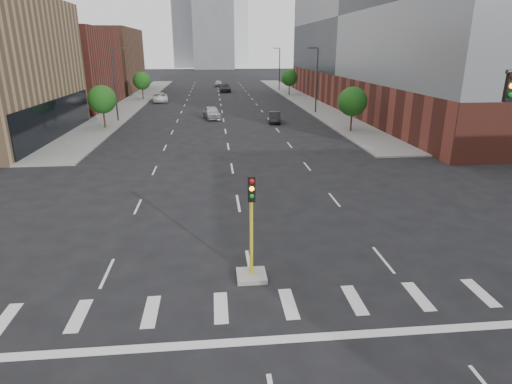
{
  "coord_description": "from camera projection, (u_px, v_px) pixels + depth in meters",
  "views": [
    {
      "loc": [
        -1.36,
        -6.45,
        8.95
      ],
      "look_at": [
        0.55,
        12.61,
        2.5
      ],
      "focal_mm": 30.0,
      "sensor_mm": 36.0,
      "label": 1
    }
  ],
  "objects": [
    {
      "name": "car_far_left",
      "position": [
        160.0,
        97.0,
        75.03
      ],
      "size": [
        3.2,
        5.82,
        1.54
      ],
      "primitive_type": "imported",
      "rotation": [
        0.0,
        0.0,
        0.12
      ],
      "color": "white",
      "rests_on": "ground"
    },
    {
      "name": "tower_mid",
      "position": [
        213.0,
        18.0,
        190.65
      ],
      "size": [
        18.0,
        18.0,
        44.0
      ],
      "primitive_type": "cube",
      "color": "slate",
      "rests_on": "ground"
    },
    {
      "name": "median_traffic_signal",
      "position": [
        251.0,
        257.0,
        17.21
      ],
      "size": [
        1.2,
        1.2,
        4.4
      ],
      "color": "#999993",
      "rests_on": "ground"
    },
    {
      "name": "car_deep_right",
      "position": [
        225.0,
        88.0,
        92.28
      ],
      "size": [
        2.47,
        5.77,
        1.66
      ],
      "primitive_type": "imported",
      "rotation": [
        0.0,
        0.0,
        -0.03
      ],
      "color": "#222228",
      "rests_on": "ground"
    },
    {
      "name": "sidewalk_left_far",
      "position": [
        137.0,
        100.0,
        77.4
      ],
      "size": [
        5.0,
        92.0,
        0.15
      ],
      "primitive_type": "cube",
      "color": "gray",
      "rests_on": "ground"
    },
    {
      "name": "car_distant",
      "position": [
        219.0,
        83.0,
        105.28
      ],
      "size": [
        2.13,
        4.75,
        1.59
      ],
      "primitive_type": "imported",
      "rotation": [
        0.0,
        0.0,
        -0.05
      ],
      "color": "#A6A7AB",
      "rests_on": "ground"
    },
    {
      "name": "building_left_far_a",
      "position": [
        44.0,
        68.0,
        66.79
      ],
      "size": [
        20.0,
        22.0,
        12.0
      ],
      "primitive_type": "cube",
      "color": "brown",
      "rests_on": "ground"
    },
    {
      "name": "building_left_far_b",
      "position": [
        88.0,
        60.0,
        91.14
      ],
      "size": [
        20.0,
        24.0,
        13.0
      ],
      "primitive_type": "cube",
      "color": "brown",
      "rests_on": "ground"
    },
    {
      "name": "building_right_main",
      "position": [
        414.0,
        34.0,
        64.93
      ],
      "size": [
        24.0,
        70.0,
        22.0
      ],
      "color": "brown",
      "rests_on": "ground"
    },
    {
      "name": "tree_right_far",
      "position": [
        289.0,
        78.0,
        84.75
      ],
      "size": [
        3.2,
        3.2,
        4.85
      ],
      "color": "#382619",
      "rests_on": "ground"
    },
    {
      "name": "streetlight_right_b",
      "position": [
        279.0,
        67.0,
        93.61
      ],
      "size": [
        1.6,
        0.22,
        9.07
      ],
      "color": "#2D2D30",
      "rests_on": "ground"
    },
    {
      "name": "streetlight_right_a",
      "position": [
        316.0,
        78.0,
        60.6
      ],
      "size": [
        1.6,
        0.22,
        9.07
      ],
      "color": "#2D2D30",
      "rests_on": "ground"
    },
    {
      "name": "car_near_left",
      "position": [
        212.0,
        113.0,
        56.95
      ],
      "size": [
        2.7,
        5.13,
        1.67
      ],
      "primitive_type": "imported",
      "rotation": [
        0.0,
        0.0,
        0.16
      ],
      "color": "#B2B2B7",
      "rests_on": "ground"
    },
    {
      "name": "tree_right_near",
      "position": [
        353.0,
        102.0,
        47.03
      ],
      "size": [
        3.2,
        3.2,
        4.85
      ],
      "color": "#382619",
      "rests_on": "ground"
    },
    {
      "name": "tree_left_far",
      "position": [
        142.0,
        81.0,
        77.38
      ],
      "size": [
        3.2,
        3.2,
        4.85
      ],
      "color": "#382619",
      "rests_on": "ground"
    },
    {
      "name": "streetlight_left",
      "position": [
        115.0,
        82.0,
        53.35
      ],
      "size": [
        1.6,
        0.22,
        9.07
      ],
      "color": "#2D2D30",
      "rests_on": "ground"
    },
    {
      "name": "sidewalk_right_far",
      "position": [
        300.0,
        98.0,
        80.24
      ],
      "size": [
        5.0,
        92.0,
        0.15
      ],
      "primitive_type": "cube",
      "color": "gray",
      "rests_on": "ground"
    },
    {
      "name": "tree_left_near",
      "position": [
        102.0,
        99.0,
        49.09
      ],
      "size": [
        3.2,
        3.2,
        4.85
      ],
      "color": "#382619",
      "rests_on": "ground"
    },
    {
      "name": "car_mid_right",
      "position": [
        275.0,
        117.0,
        54.0
      ],
      "size": [
        1.9,
        4.21,
        1.34
      ],
      "primitive_type": "imported",
      "rotation": [
        0.0,
        0.0,
        -0.12
      ],
      "color": "black",
      "rests_on": "ground"
    }
  ]
}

